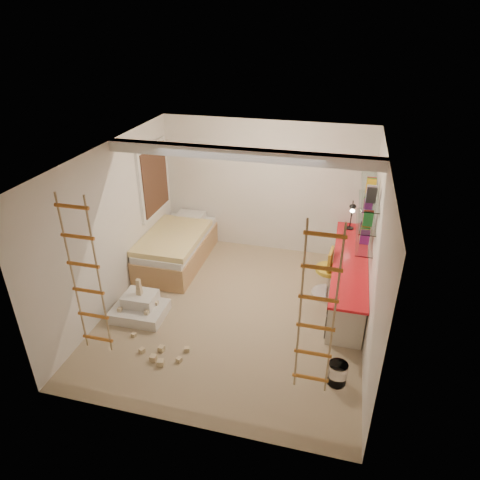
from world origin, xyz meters
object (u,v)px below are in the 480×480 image
(bed, at_px, (177,247))
(swivel_chair, at_px, (328,279))
(desk, at_px, (348,276))
(play_platform, at_px, (140,308))

(bed, distance_m, swivel_chair, 2.91)
(desk, relative_size, swivel_chair, 3.16)
(play_platform, bearing_deg, bed, 91.28)
(bed, xyz_separation_m, swivel_chair, (2.88, -0.41, -0.00))
(swivel_chair, bearing_deg, bed, 171.92)
(desk, relative_size, bed, 1.40)
(play_platform, bearing_deg, swivel_chair, 24.50)
(bed, relative_size, play_platform, 2.42)
(desk, relative_size, play_platform, 3.39)
(bed, xyz_separation_m, play_platform, (0.04, -1.70, -0.19))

